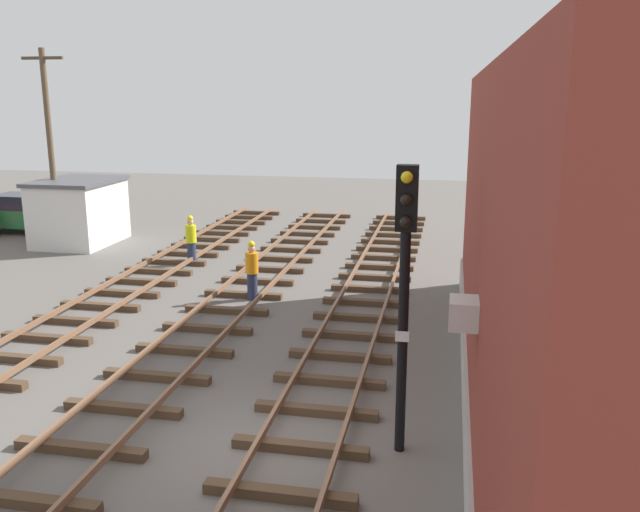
{
  "coord_description": "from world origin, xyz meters",
  "views": [
    {
      "loc": [
        3.24,
        -10.61,
        6.26
      ],
      "look_at": [
        -0.35,
        7.73,
        1.74
      ],
      "focal_mm": 37.71,
      "sensor_mm": 36.0,
      "label": 1
    }
  ],
  "objects_px": {
    "control_hut": "(79,211)",
    "track_worker_distant": "(191,240)",
    "utility_pole_far": "(50,144)",
    "signal_mast": "(404,277)",
    "track_worker_foreground": "(252,271)",
    "parked_car_green": "(23,213)"
  },
  "relations": [
    {
      "from": "signal_mast",
      "to": "control_hut",
      "type": "relative_size",
      "value": 1.35
    },
    {
      "from": "utility_pole_far",
      "to": "track_worker_distant",
      "type": "distance_m",
      "value": 7.97
    },
    {
      "from": "signal_mast",
      "to": "track_worker_foreground",
      "type": "distance_m",
      "value": 10.08
    },
    {
      "from": "parked_car_green",
      "to": "utility_pole_far",
      "type": "height_order",
      "value": "utility_pole_far"
    },
    {
      "from": "signal_mast",
      "to": "control_hut",
      "type": "bearing_deg",
      "value": 135.24
    },
    {
      "from": "utility_pole_far",
      "to": "track_worker_distant",
      "type": "xyz_separation_m",
      "value": [
        6.9,
        -2.25,
        -3.29
      ]
    },
    {
      "from": "signal_mast",
      "to": "control_hut",
      "type": "xyz_separation_m",
      "value": [
        -14.78,
        14.66,
        -1.85
      ]
    },
    {
      "from": "signal_mast",
      "to": "parked_car_green",
      "type": "height_order",
      "value": "signal_mast"
    },
    {
      "from": "track_worker_foreground",
      "to": "signal_mast",
      "type": "bearing_deg",
      "value": -57.78
    },
    {
      "from": "track_worker_foreground",
      "to": "track_worker_distant",
      "type": "relative_size",
      "value": 1.0
    },
    {
      "from": "control_hut",
      "to": "parked_car_green",
      "type": "bearing_deg",
      "value": 156.0
    },
    {
      "from": "parked_car_green",
      "to": "track_worker_distant",
      "type": "height_order",
      "value": "track_worker_distant"
    },
    {
      "from": "parked_car_green",
      "to": "control_hut",
      "type": "bearing_deg",
      "value": -24.0
    },
    {
      "from": "parked_car_green",
      "to": "utility_pole_far",
      "type": "distance_m",
      "value": 4.95
    },
    {
      "from": "parked_car_green",
      "to": "track_worker_distant",
      "type": "distance_m",
      "value": 10.85
    },
    {
      "from": "signal_mast",
      "to": "track_worker_foreground",
      "type": "height_order",
      "value": "signal_mast"
    },
    {
      "from": "track_worker_foreground",
      "to": "utility_pole_far",
      "type": "bearing_deg",
      "value": 149.78
    },
    {
      "from": "parked_car_green",
      "to": "track_worker_distant",
      "type": "xyz_separation_m",
      "value": [
        9.96,
        -4.29,
        0.03
      ]
    },
    {
      "from": "control_hut",
      "to": "utility_pole_far",
      "type": "bearing_deg",
      "value": -161.25
    },
    {
      "from": "control_hut",
      "to": "track_worker_distant",
      "type": "bearing_deg",
      "value": -22.88
    },
    {
      "from": "signal_mast",
      "to": "track_worker_distant",
      "type": "xyz_separation_m",
      "value": [
        -8.74,
        12.11,
        -2.31
      ]
    },
    {
      "from": "signal_mast",
      "to": "parked_car_green",
      "type": "bearing_deg",
      "value": 138.74
    }
  ]
}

